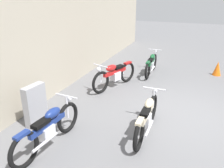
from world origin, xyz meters
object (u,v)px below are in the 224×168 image
object	(u,v)px
motorcycle_green	(151,64)
motorcycle_blue	(49,128)
motorcycle_red	(114,75)
traffic_cone	(217,68)
stone_marker	(35,105)
motorcycle_cream	(147,117)

from	to	relation	value
motorcycle_green	motorcycle_blue	bearing A→B (deg)	169.35
motorcycle_red	motorcycle_green	bearing A→B (deg)	175.47
motorcycle_blue	traffic_cone	bearing A→B (deg)	-23.88
motorcycle_red	stone_marker	bearing A→B (deg)	2.38
motorcycle_green	motorcycle_cream	world-z (taller)	motorcycle_cream
stone_marker	motorcycle_blue	distance (m)	1.11
motorcycle_cream	motorcycle_blue	bearing A→B (deg)	125.12
motorcycle_green	motorcycle_red	xyz separation A→B (m)	(-1.84, 0.87, 0.04)
stone_marker	traffic_cone	bearing A→B (deg)	-37.67
traffic_cone	motorcycle_red	size ratio (longest dim) A/B	0.27
traffic_cone	motorcycle_cream	bearing A→B (deg)	161.91
stone_marker	traffic_cone	distance (m)	7.04
traffic_cone	stone_marker	bearing A→B (deg)	142.33
motorcycle_blue	motorcycle_green	distance (m)	5.54
traffic_cone	motorcycle_red	world-z (taller)	motorcycle_red
traffic_cone	motorcycle_cream	size ratio (longest dim) A/B	0.27
traffic_cone	motorcycle_blue	distance (m)	7.13
stone_marker	motorcycle_green	size ratio (longest dim) A/B	0.53
traffic_cone	motorcycle_green	world-z (taller)	motorcycle_green
motorcycle_blue	motorcycle_cream	xyz separation A→B (m)	(1.25, -1.80, -0.02)
traffic_cone	motorcycle_green	bearing A→B (deg)	107.92
stone_marker	motorcycle_blue	xyz separation A→B (m)	(-0.68, -0.87, -0.06)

